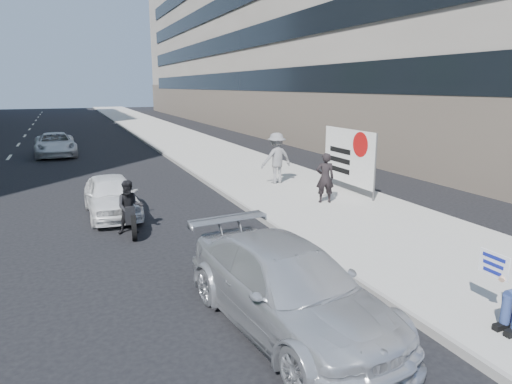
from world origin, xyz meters
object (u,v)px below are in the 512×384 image
pedestrian_woman (325,178)px  motorcycle (130,210)px  white_sedan_near (111,195)px  white_sedan_far (55,144)px  protest_banner (348,156)px  parked_sedan (288,288)px  jogger (276,158)px

pedestrian_woman → motorcycle: 6.14m
white_sedan_near → white_sedan_far: white_sedan_far is taller
protest_banner → white_sedan_near: 8.02m
white_sedan_near → motorcycle: (0.28, -1.99, 0.03)m
parked_sedan → white_sedan_near: 8.16m
white_sedan_near → pedestrian_woman: bearing=-15.7°
protest_banner → motorcycle: size_ratio=1.49×
jogger → motorcycle: (-5.98, -3.69, -0.48)m
parked_sedan → white_sedan_near: (-1.95, 7.92, -0.07)m
white_sedan_near → white_sedan_far: 13.90m
jogger → white_sedan_near: size_ratio=0.54×
jogger → pedestrian_woman: bearing=87.0°
jogger → protest_banner: protest_banner is taller
white_sedan_far → motorcycle: (1.96, -15.79, 0.00)m
protest_banner → parked_sedan: protest_banner is taller
parked_sedan → pedestrian_woman: bearing=48.1°
protest_banner → white_sedan_near: size_ratio=0.86×
parked_sedan → white_sedan_far: 22.02m
pedestrian_woman → white_sedan_near: pedestrian_woman is taller
parked_sedan → white_sedan_far: bearing=92.9°
white_sedan_near → white_sedan_far: (-1.68, 13.80, 0.03)m
parked_sedan → motorcycle: size_ratio=2.27×
protest_banner → jogger: bearing=126.5°
white_sedan_near → motorcycle: motorcycle is taller
motorcycle → pedestrian_woman: bearing=9.5°
parked_sedan → motorcycle: bearing=99.1°
protest_banner → parked_sedan: bearing=-129.4°
white_sedan_far → motorcycle: 15.91m
jogger → motorcycle: jogger is taller
parked_sedan → white_sedan_near: parked_sedan is taller
jogger → white_sedan_near: bearing=9.7°
pedestrian_woman → motorcycle: pedestrian_woman is taller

